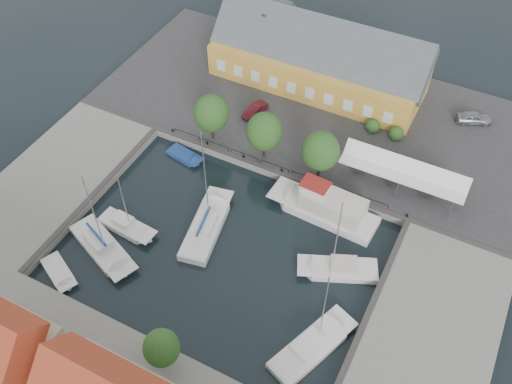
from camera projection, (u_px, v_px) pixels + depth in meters
ground at (231, 238)px, 61.06m from camera, size 140.00×140.00×0.00m
north_quay at (315, 111)px, 74.34m from camera, size 56.00×26.00×1.00m
west_quay at (56, 179)px, 66.18m from camera, size 12.00×24.00×1.00m
east_quay at (428, 337)px, 52.82m from camera, size 12.00×24.00×1.00m
quay_edge_fittings at (251, 202)px, 63.08m from camera, size 56.00×24.72×0.40m
warehouse at (315, 59)px, 75.39m from camera, size 28.56×14.00×9.55m
tent_canopy at (404, 171)px, 62.67m from camera, size 14.00×4.00×2.83m
quay_trees at (264, 132)px, 65.16m from camera, size 18.20×4.20×6.30m
car_silver at (474, 118)px, 71.54m from camera, size 4.71×3.37×1.49m
car_red at (255, 110)px, 72.70m from camera, size 2.24×4.07×1.27m
center_sailboat at (206, 227)px, 61.59m from camera, size 4.86×10.52×13.83m
trawler at (327, 209)px, 62.49m from camera, size 12.78×4.41×5.00m
east_boat_b at (340, 270)px, 58.07m from camera, size 8.56×5.72×11.29m
east_boat_c at (311, 348)px, 52.35m from camera, size 6.07×9.60×11.76m
west_boat_c at (126, 227)px, 61.76m from camera, size 7.03×2.71×9.52m
west_boat_d at (102, 247)px, 59.93m from camera, size 9.83×6.23×12.63m
launch_sw at (59, 273)px, 58.00m from camera, size 5.44×3.98×0.98m
launch_nw at (185, 156)px, 69.27m from camera, size 5.02×2.73×0.88m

